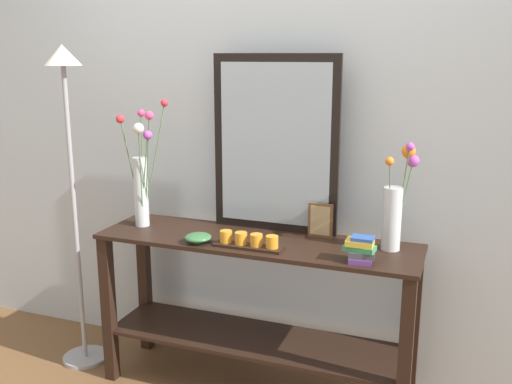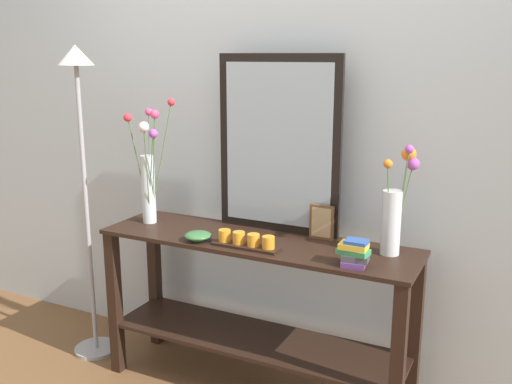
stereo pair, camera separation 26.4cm
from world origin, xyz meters
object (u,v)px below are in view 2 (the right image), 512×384
at_px(book_stack, 354,253).
at_px(candle_tray, 246,241).
at_px(mirror_leaning, 279,145).
at_px(console_table, 256,295).
at_px(picture_frame_small, 322,222).
at_px(vase_right, 394,210).
at_px(floor_lamp, 82,152).
at_px(tall_vase_left, 148,175).
at_px(decorative_bowl, 198,236).

bearing_deg(book_stack, candle_tray, 178.78).
bearing_deg(book_stack, mirror_leaning, 147.48).
distance_m(console_table, picture_frame_small, 0.48).
distance_m(mirror_leaning, book_stack, 0.68).
relative_size(vase_right, book_stack, 3.57).
xyz_separation_m(console_table, candle_tray, (0.01, -0.12, 0.31)).
relative_size(vase_right, floor_lamp, 0.29).
distance_m(console_table, candle_tray, 0.33).
xyz_separation_m(book_stack, floor_lamp, (-1.49, 0.06, 0.30)).
relative_size(mirror_leaning, tall_vase_left, 1.34).
distance_m(vase_right, decorative_bowl, 0.90).
bearing_deg(vase_right, tall_vase_left, -176.07).
bearing_deg(picture_frame_small, floor_lamp, -170.52).
xyz_separation_m(candle_tray, book_stack, (0.51, -0.01, 0.03)).
bearing_deg(decorative_bowl, mirror_leaning, 50.19).
height_order(picture_frame_small, decorative_bowl, picture_frame_small).
height_order(console_table, vase_right, vase_right).
relative_size(candle_tray, floor_lamp, 0.19).
height_order(picture_frame_small, floor_lamp, floor_lamp).
bearing_deg(console_table, candle_tray, -85.53).
relative_size(mirror_leaning, floor_lamp, 0.51).
height_order(console_table, decorative_bowl, decorative_bowl).
distance_m(decorative_bowl, floor_lamp, 0.82).
xyz_separation_m(mirror_leaning, candle_tray, (-0.02, -0.30, -0.40)).
bearing_deg(candle_tray, book_stack, -1.22).
distance_m(vase_right, candle_tray, 0.67).
bearing_deg(floor_lamp, mirror_leaning, 13.63).
bearing_deg(decorative_bowl, tall_vase_left, 159.74).
bearing_deg(vase_right, picture_frame_small, 170.40).
distance_m(console_table, mirror_leaning, 0.73).
distance_m(console_table, vase_right, 0.79).
bearing_deg(decorative_bowl, book_stack, 0.71).
relative_size(console_table, picture_frame_small, 9.28).
height_order(mirror_leaning, book_stack, mirror_leaning).
distance_m(candle_tray, book_stack, 0.51).
xyz_separation_m(console_table, vase_right, (0.62, 0.08, 0.48)).
distance_m(picture_frame_small, decorative_bowl, 0.58).
distance_m(mirror_leaning, vase_right, 0.64).
bearing_deg(tall_vase_left, candle_tray, -10.86).
relative_size(picture_frame_small, floor_lamp, 0.10).
bearing_deg(book_stack, picture_frame_small, 131.66).
relative_size(tall_vase_left, candle_tray, 2.00).
relative_size(console_table, tall_vase_left, 2.40).
bearing_deg(picture_frame_small, book_stack, -48.34).
relative_size(console_table, vase_right, 3.14).
bearing_deg(console_table, vase_right, 7.72).
distance_m(console_table, tall_vase_left, 0.81).
relative_size(mirror_leaning, book_stack, 6.26).
bearing_deg(tall_vase_left, mirror_leaning, 15.65).
relative_size(picture_frame_small, book_stack, 1.21).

